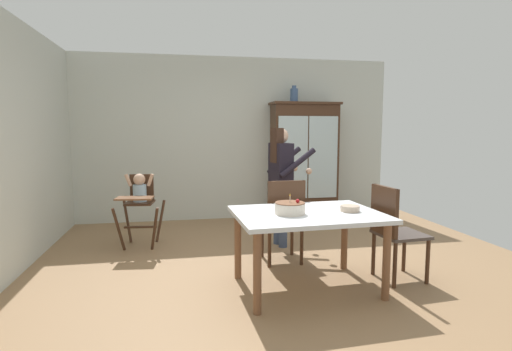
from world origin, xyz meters
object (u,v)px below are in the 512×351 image
birthday_cake (290,208)px  dining_chair_far_side (284,215)px  dining_table (307,222)px  adult_person (281,172)px  ceramic_vase (294,95)px  serving_bowl (350,208)px  high_chair_with_toddler (140,196)px  china_cabinet (304,161)px  dining_chair_right_end (392,226)px

birthday_cake → dining_chair_far_side: (0.15, 0.76, -0.24)m
dining_table → adult_person: bearing=85.5°
ceramic_vase → serving_bowl: size_ratio=1.50×
ceramic_vase → dining_table: ceramic_vase is taller
birthday_cake → dining_table: bearing=10.4°
serving_bowl → dining_chair_far_side: bearing=120.6°
high_chair_with_toddler → serving_bowl: bearing=-33.3°
high_chair_with_toddler → birthday_cake: bearing=-42.8°
ceramic_vase → adult_person: 1.96m
china_cabinet → dining_chair_right_end: china_cabinet is taller
high_chair_with_toddler → dining_chair_far_side: (1.65, -1.02, -0.10)m
serving_bowl → dining_chair_right_end: (0.49, 0.07, -0.21)m
dining_chair_far_side → ceramic_vase: bearing=-109.7°
serving_bowl → ceramic_vase: bearing=84.2°
high_chair_with_toddler → ceramic_vase: bearing=33.2°
high_chair_with_toddler → dining_table: size_ratio=0.68×
birthday_cake → dining_chair_right_end: (1.08, 0.07, -0.24)m
china_cabinet → serving_bowl: 3.00m
high_chair_with_toddler → birthday_cake: (1.50, -1.78, 0.14)m
dining_chair_right_end → china_cabinet: bearing=-4.7°
china_cabinet → ceramic_vase: (-0.19, 0.00, 1.09)m
ceramic_vase → birthday_cake: 3.35m
dining_table → dining_chair_right_end: bearing=2.4°
china_cabinet → ceramic_vase: 1.11m
high_chair_with_toddler → serving_bowl: 2.75m
china_cabinet → high_chair_with_toddler: bearing=-155.5°
dining_table → dining_chair_far_side: dining_chair_far_side is taller
birthday_cake → dining_chair_far_side: dining_chair_far_side is taller
dining_chair_right_end → dining_chair_far_side: bearing=49.0°
adult_person → dining_chair_far_side: bearing=158.2°
china_cabinet → birthday_cake: china_cabinet is taller
china_cabinet → dining_chair_far_side: (-0.93, -2.20, -0.43)m
serving_bowl → china_cabinet: bearing=80.6°
dining_table → birthday_cake: (-0.18, -0.03, 0.15)m
china_cabinet → dining_chair_right_end: (0.00, -2.89, -0.43)m
china_cabinet → birthday_cake: (-1.08, -2.96, -0.19)m
birthday_cake → dining_chair_right_end: size_ratio=0.29×
adult_person → birthday_cake: adult_person is taller
high_chair_with_toddler → dining_chair_right_end: size_ratio=0.99×
ceramic_vase → high_chair_with_toddler: bearing=-153.7°
ceramic_vase → dining_chair_far_side: bearing=-108.7°
high_chair_with_toddler → dining_chair_far_side: size_ratio=0.99×
china_cabinet → birthday_cake: size_ratio=6.99×
dining_chair_far_side → dining_chair_right_end: size_ratio=1.00×
dining_chair_far_side → serving_bowl: bearing=119.7°
adult_person → dining_chair_far_side: adult_person is taller
ceramic_vase → dining_table: 3.33m
ceramic_vase → dining_chair_right_end: 3.27m
high_chair_with_toddler → dining_table: high_chair_with_toddler is taller
birthday_cake → dining_chair_right_end: dining_chair_right_end is taller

